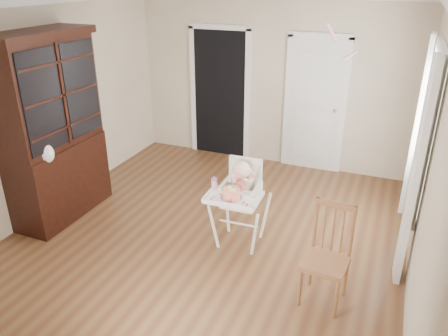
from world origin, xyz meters
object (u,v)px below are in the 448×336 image
at_px(cake, 231,193).
at_px(sippy_cup, 214,183).
at_px(high_chair, 240,194).
at_px(dining_chair, 327,258).
at_px(china_cabinet, 52,129).

xyz_separation_m(cake, sippy_cup, (-0.26, 0.13, 0.01)).
relative_size(high_chair, cake, 4.31).
bearing_deg(high_chair, dining_chair, -30.80).
bearing_deg(cake, dining_chair, -16.84).
distance_m(sippy_cup, dining_chair, 1.47).
xyz_separation_m(high_chair, dining_chair, (1.09, -0.60, -0.18)).
xyz_separation_m(cake, dining_chair, (1.10, -0.33, -0.31)).
height_order(cake, dining_chair, dining_chair).
bearing_deg(sippy_cup, dining_chair, -18.90).
height_order(cake, china_cabinet, china_cabinet).
bearing_deg(dining_chair, high_chair, 156.57).
relative_size(high_chair, sippy_cup, 6.41).
height_order(cake, sippy_cup, sippy_cup).
bearing_deg(china_cabinet, high_chair, 5.29).
xyz_separation_m(sippy_cup, china_cabinet, (-2.12, -0.09, 0.38)).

